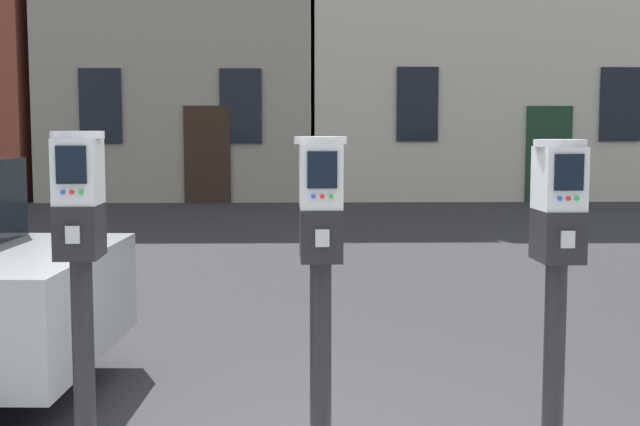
{
  "coord_description": "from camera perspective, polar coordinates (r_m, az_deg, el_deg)",
  "views": [
    {
      "loc": [
        0.05,
        -3.77,
        1.61
      ],
      "look_at": [
        0.15,
        -0.19,
        1.26
      ],
      "focal_mm": 47.67,
      "sensor_mm": 36.0,
      "label": 1
    }
  ],
  "objects": [
    {
      "name": "parking_meter_twin_adjacent",
      "position": [
        3.5,
        0.05,
        -2.18
      ],
      "size": [
        0.22,
        0.25,
        1.44
      ],
      "rotation": [
        0.0,
        0.0,
        -1.55
      ],
      "color": "black",
      "rests_on": "sidewalk_slab"
    },
    {
      "name": "parking_meter_near_kerb",
      "position": [
        3.61,
        -15.8,
        -1.91
      ],
      "size": [
        0.22,
        0.25,
        1.46
      ],
      "rotation": [
        0.0,
        0.0,
        -1.55
      ],
      "color": "black",
      "rests_on": "sidewalk_slab"
    },
    {
      "name": "parking_meter_end_of_row",
      "position": [
        3.67,
        15.64,
        -2.17
      ],
      "size": [
        0.22,
        0.25,
        1.43
      ],
      "rotation": [
        0.0,
        0.0,
        -1.55
      ],
      "color": "black",
      "rests_on": "sidewalk_slab"
    }
  ]
}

